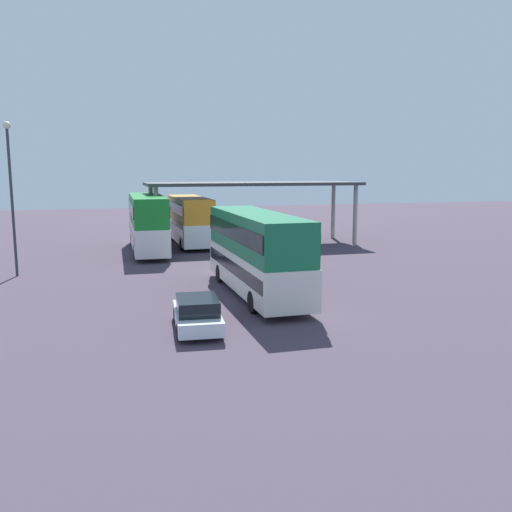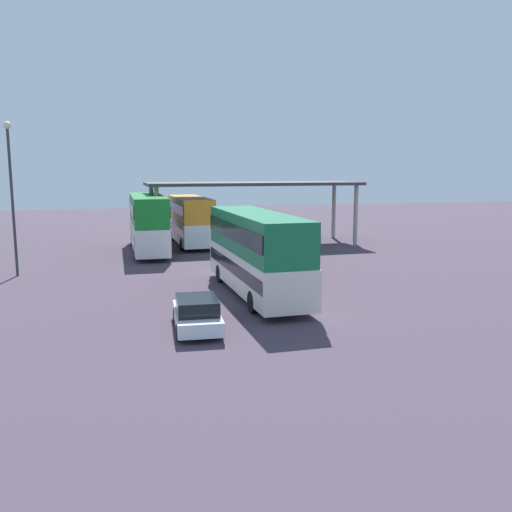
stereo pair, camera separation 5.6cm
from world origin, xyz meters
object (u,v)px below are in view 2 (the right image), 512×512
parked_hatchback (197,313)px  double_decker_mid_row (190,219)px  double_decker_main (256,250)px  lamppost_tall (11,182)px  double_decker_near_canopy (148,221)px

parked_hatchback → double_decker_mid_row: 25.04m
double_decker_main → lamppost_tall: lamppost_tall is taller
lamppost_tall → double_decker_main: bearing=-34.1°
double_decker_main → parked_hatchback: size_ratio=2.69×
double_decker_mid_row → double_decker_main: bearing=-179.1°
double_decker_near_canopy → double_decker_mid_row: (3.77, 3.05, -0.18)m
lamppost_tall → double_decker_mid_row: bearing=41.6°
double_decker_near_canopy → double_decker_main: bearing=-164.6°
double_decker_mid_row → lamppost_tall: lamppost_tall is taller
double_decker_main → lamppost_tall: bearing=55.4°
double_decker_main → double_decker_mid_row: (-0.42, 19.33, -0.08)m
parked_hatchback → double_decker_near_canopy: (-0.24, 21.68, 1.73)m
parked_hatchback → double_decker_mid_row: double_decker_mid_row is taller
double_decker_near_canopy → lamppost_tall: (-8.41, -7.75, 3.22)m
double_decker_main → parked_hatchback: (-3.95, -5.41, -1.63)m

